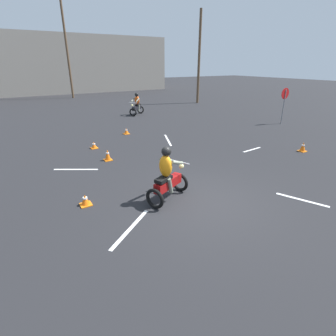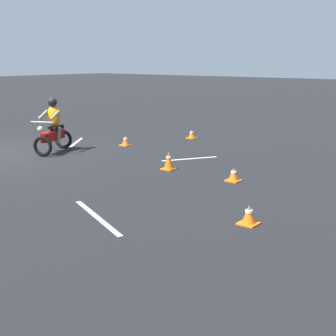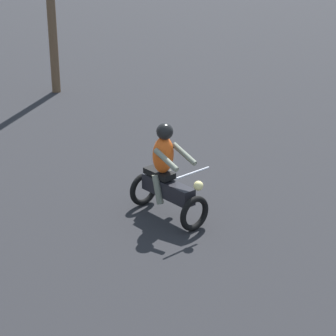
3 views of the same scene
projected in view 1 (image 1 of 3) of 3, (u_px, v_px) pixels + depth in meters
ground_plane at (204, 202)px, 7.65m from camera, size 120.00×120.00×0.00m
motorcycle_rider_foreground at (167, 177)px, 7.54m from camera, size 1.53×1.14×1.66m
motorcycle_rider_background at (137, 105)px, 20.27m from camera, size 1.47×1.35×1.66m
stop_sign at (285, 99)px, 16.90m from camera, size 0.70×0.08×2.30m
traffic_cone_near_right at (126, 131)px, 14.91m from camera, size 0.32×0.32×0.34m
traffic_cone_mid_center at (108, 155)px, 10.86m from camera, size 0.32×0.32×0.47m
traffic_cone_mid_left at (94, 145)px, 12.41m from camera, size 0.32×0.32×0.31m
traffic_cone_far_right at (303, 147)px, 11.96m from camera, size 0.32×0.32×0.44m
traffic_cone_far_center at (85, 200)px, 7.45m from camera, size 0.32×0.32×0.33m
lane_stripe_e at (252, 150)px, 12.28m from camera, size 1.23×0.21×0.01m
lane_stripe_ne at (168, 140)px, 13.80m from camera, size 0.92×2.03×0.01m
lane_stripe_nw at (76, 169)px, 10.00m from camera, size 1.49×0.95×0.01m
lane_stripe_sw at (130, 228)px, 6.44m from camera, size 1.49×1.16×0.01m
lane_stripe_se at (302, 200)px, 7.78m from camera, size 0.67×1.37×0.01m
utility_pole_near at (199, 58)px, 25.05m from camera, size 0.24×0.24×8.35m
utility_pole_far at (67, 50)px, 28.42m from camera, size 0.24×0.24×10.03m
building_backdrop at (57, 64)px, 35.69m from camera, size 28.96×8.77×7.19m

